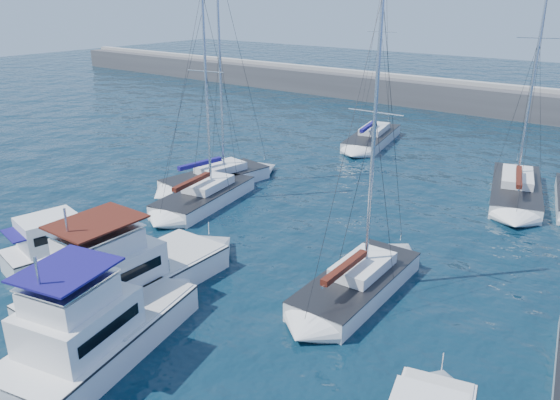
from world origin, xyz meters
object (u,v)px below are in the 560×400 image
Objects in this scene: motor_yacht_port_inner at (121,278)px; sailboat_back_b at (516,189)px; motor_yacht_stbd_inner at (93,332)px; sailboat_mid_a at (216,178)px; motor_yacht_port_outer at (62,247)px; sailboat_mid_b at (205,196)px; sailboat_mid_c at (358,283)px; sailboat_back_a at (372,138)px.

sailboat_back_b reaches higher than motor_yacht_port_inner.
sailboat_mid_a is at bearing 107.50° from motor_yacht_stbd_inner.
motor_yacht_port_inner is (5.42, -0.33, 0.19)m from motor_yacht_port_outer.
sailboat_mid_b is (-5.81, 11.12, -0.62)m from motor_yacht_port_inner.
motor_yacht_port_outer is 0.39× the size of sailboat_mid_a.
sailboat_mid_c is at bearing -112.09° from sailboat_back_b.
sailboat_mid_b is 20.93m from sailboat_back_a.
sailboat_back_b is at bearing -36.50° from sailboat_back_a.
sailboat_mid_c is at bearing 39.43° from motor_yacht_port_inner.
motor_yacht_port_outer is 0.47× the size of sailboat_mid_c.
motor_yacht_port_outer is 14.16m from sailboat_mid_a.
motor_yacht_stbd_inner reaches higher than motor_yacht_port_outer.
motor_yacht_port_inner is 10.95m from sailboat_mid_c.
motor_yacht_stbd_inner is 11.89m from sailboat_mid_c.
sailboat_mid_b is at bearing 116.27° from motor_yacht_port_inner.
motor_yacht_port_inner is 4.27m from motor_yacht_stbd_inner.
sailboat_mid_a is 18.03m from sailboat_back_a.
sailboat_back_a is at bearing 96.74° from motor_yacht_port_inner.
motor_yacht_port_inner is 0.61× the size of sailboat_back_a.
sailboat_back_b is (18.19, 11.02, -0.01)m from sailboat_mid_a.
sailboat_mid_b is 1.02× the size of sailboat_mid_c.
sailboat_mid_a is (-10.47, 17.60, -0.59)m from motor_yacht_stbd_inner.
sailboat_mid_a reaches higher than motor_yacht_port_outer.
sailboat_back_a reaches higher than motor_yacht_port_inner.
sailboat_back_b is (2.11, 18.16, 0.01)m from sailboat_mid_c.
motor_yacht_port_inner is at bearing -127.82° from sailboat_back_b.
sailboat_back_b reaches higher than motor_yacht_port_outer.
motor_yacht_stbd_inner is at bearing -52.55° from motor_yacht_port_inner.
sailboat_back_b is at bearing 66.37° from motor_yacht_port_inner.
motor_yacht_port_outer is 0.37× the size of sailboat_back_b.
sailboat_mid_b reaches higher than motor_yacht_port_outer.
motor_yacht_port_inner is 12.56m from sailboat_mid_b.
sailboat_back_a is (-7.19, 35.33, -0.61)m from motor_yacht_stbd_inner.
sailboat_back_b reaches higher than sailboat_mid_a.
motor_yacht_port_outer is 15.31m from sailboat_mid_c.
motor_yacht_port_inner is 32.33m from sailboat_back_a.
sailboat_mid_b is at bearing 107.16° from motor_yacht_stbd_inner.
motor_yacht_port_outer is 0.46× the size of sailboat_mid_b.
motor_yacht_port_outer is 5.43m from motor_yacht_port_inner.
motor_yacht_port_inner is at bearing -72.41° from sailboat_mid_b.
motor_yacht_port_inner is at bearing 7.29° from motor_yacht_port_outer.
sailboat_back_a reaches higher than motor_yacht_port_outer.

